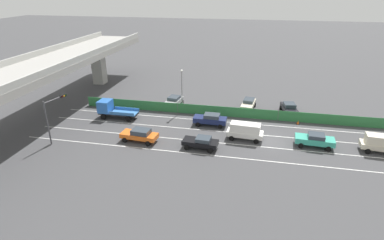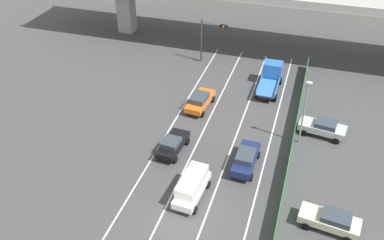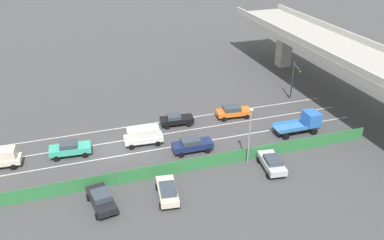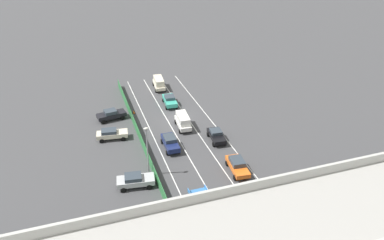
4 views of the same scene
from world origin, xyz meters
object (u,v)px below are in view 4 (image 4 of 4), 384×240
Objects in this scene: parked_sedan_dark at (111,114)px; parked_wagon_silver at (135,180)px; car_sedan_black at (216,135)px; traffic_cone at (134,112)px; car_taxi_orange at (237,165)px; car_sedan_navy at (170,142)px; car_taxi_teal at (170,100)px; parked_sedan_cream at (112,134)px; street_lamp at (147,146)px; car_van_cream at (159,83)px; flatbed_truck_blue at (208,209)px; traffic_light at (299,193)px; car_van_white at (183,121)px.

parked_sedan_dark is 1.02× the size of parked_wagon_silver.
car_sedan_black is 14.66m from parked_wagon_silver.
parked_wagon_silver is 8.07× the size of traffic_cone.
car_sedan_navy is (6.53, -7.95, 0.03)m from car_taxi_orange.
parked_sedan_cream is (10.97, 8.34, -0.02)m from car_taxi_teal.
car_taxi_orange is 11.50m from street_lamp.
car_van_cream reaches higher than traffic_cone.
traffic_cone is at bearing -83.71° from flatbed_truck_blue.
car_sedan_black is 7.60× the size of traffic_cone.
parked_sedan_dark is at bearing 43.78° from car_van_cream.
traffic_light is at bearing 114.59° from car_sedan_navy.
traffic_light reaches higher than car_van_cream.
traffic_cone is at bearing -99.83° from parked_wagon_silver.
car_van_cream is at bearing -136.22° from parked_sedan_dark.
flatbed_truck_blue is 21.06m from parked_sedan_cream.
car_taxi_teal is at bearing -105.10° from car_sedan_navy.
car_van_white is 15.95m from car_van_cream.
flatbed_truck_blue is at bearing 128.52° from parked_wagon_silver.
car_van_white is 19.92m from flatbed_truck_blue.
parked_sedan_cream is 28.07m from traffic_light.
parked_sedan_cream is at bearing -19.62° from car_sedan_black.
car_sedan_navy is 1.06× the size of car_sedan_black.
parked_wagon_silver is 19.26m from traffic_cone.
parked_wagon_silver is 0.69× the size of street_lamp.
car_sedan_navy reaches higher than car_taxi_teal.
street_lamp is at bearing -66.54° from flatbed_truck_blue.
car_sedan_navy is at bearing 80.33° from car_van_cream.
car_van_cream is at bearing -99.67° from car_sedan_navy.
traffic_cone is (-3.29, -18.97, -0.63)m from parked_wagon_silver.
car_sedan_navy reaches higher than traffic_cone.
traffic_cone is (9.41, -20.02, -0.64)m from car_taxi_orange.
car_taxi_teal is 0.98× the size of car_taxi_orange.
car_sedan_navy is (3.59, 13.28, 0.02)m from car_taxi_teal.
car_van_white is 0.82× the size of traffic_light.
parked_sedan_dark is 0.71× the size of street_lamp.
parked_wagon_silver is (9.73, 27.75, -0.32)m from car_van_cream.
parked_sedan_cream is at bearing -69.25° from flatbed_truck_blue.
street_lamp is (10.67, -2.92, 3.16)m from car_taxi_orange.
car_van_white is (0.20, 8.38, 0.32)m from car_taxi_teal.
car_taxi_teal is 13.78m from parked_sedan_cream.
car_van_cream is 1.07× the size of parked_sedan_dark.
traffic_light is (-1.46, 18.01, 3.15)m from car_sedan_black.
car_van_cream is 1.09× the size of parked_wagon_silver.
car_van_cream is at bearing -81.12° from car_sedan_black.
flatbed_truck_blue is (3.48, 35.59, 0.11)m from car_van_cream.
car_taxi_orange is at bearing 103.76° from car_van_white.
car_sedan_black is 0.77× the size of traffic_light.
car_taxi_orange is 10.28m from car_sedan_navy.
car_sedan_navy is 8.08× the size of traffic_cone.
parked_sedan_dark reaches higher than car_sedan_black.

